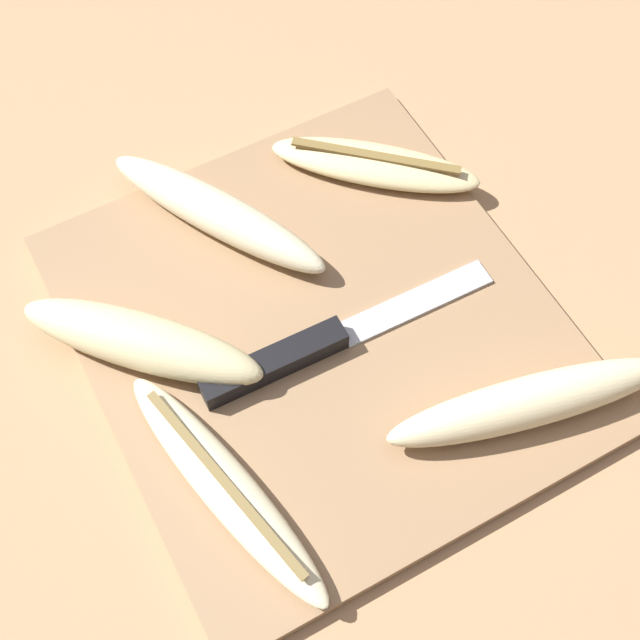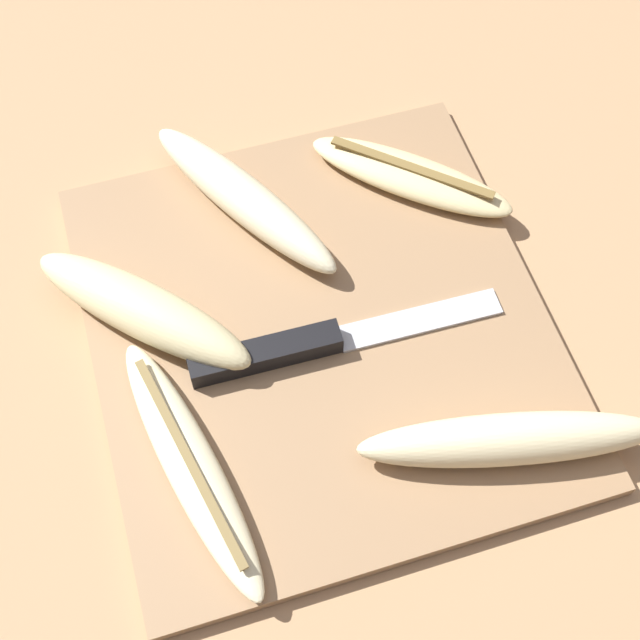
{
  "view_description": "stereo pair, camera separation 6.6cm",
  "coord_description": "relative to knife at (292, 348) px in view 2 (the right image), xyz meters",
  "views": [
    {
      "loc": [
        0.29,
        -0.16,
        0.6
      ],
      "look_at": [
        0.0,
        0.0,
        0.02
      ],
      "focal_mm": 50.0,
      "sensor_mm": 36.0,
      "label": 1
    },
    {
      "loc": [
        0.31,
        -0.1,
        0.6
      ],
      "look_at": [
        0.0,
        0.0,
        0.02
      ],
      "focal_mm": 50.0,
      "sensor_mm": 36.0,
      "label": 2
    }
  ],
  "objects": [
    {
      "name": "ground_plane",
      "position": [
        -0.02,
        0.03,
        -0.02
      ],
      "size": [
        4.0,
        4.0,
        0.0
      ],
      "primitive_type": "plane",
      "color": "tan"
    },
    {
      "name": "cutting_board",
      "position": [
        -0.02,
        0.03,
        -0.01
      ],
      "size": [
        0.37,
        0.34,
        0.01
      ],
      "color": "#997551",
      "rests_on": "ground_plane"
    },
    {
      "name": "knife",
      "position": [
        0.0,
        0.0,
        0.0
      ],
      "size": [
        0.03,
        0.24,
        0.02
      ],
      "rotation": [
        0.0,
        0.0,
        -0.02
      ],
      "color": "black",
      "rests_on": "cutting_board"
    },
    {
      "name": "banana_cream_curved",
      "position": [
        0.12,
        0.12,
        0.01
      ],
      "size": [
        0.08,
        0.21,
        0.04
      ],
      "rotation": [
        0.0,
        0.0,
        6.06
      ],
      "color": "beige",
      "rests_on": "cutting_board"
    },
    {
      "name": "banana_bright_far",
      "position": [
        -0.14,
        -0.0,
        0.01
      ],
      "size": [
        0.19,
        0.13,
        0.03
      ],
      "rotation": [
        0.0,
        0.0,
        2.08
      ],
      "color": "beige",
      "rests_on": "cutting_board"
    },
    {
      "name": "banana_pale_long",
      "position": [
        0.07,
        -0.09,
        0.0
      ],
      "size": [
        0.21,
        0.08,
        0.02
      ],
      "rotation": [
        0.0,
        0.0,
        1.78
      ],
      "color": "beige",
      "rests_on": "cutting_board"
    },
    {
      "name": "banana_ripe_center",
      "position": [
        -0.12,
        0.14,
        0.0
      ],
      "size": [
        0.15,
        0.16,
        0.02
      ],
      "rotation": [
        0.0,
        0.0,
        5.56
      ],
      "color": "beige",
      "rests_on": "cutting_board"
    },
    {
      "name": "banana_soft_right",
      "position": [
        -0.06,
        -0.1,
        0.01
      ],
      "size": [
        0.16,
        0.16,
        0.04
      ],
      "rotation": [
        0.0,
        0.0,
        5.48
      ],
      "color": "beige",
      "rests_on": "cutting_board"
    }
  ]
}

